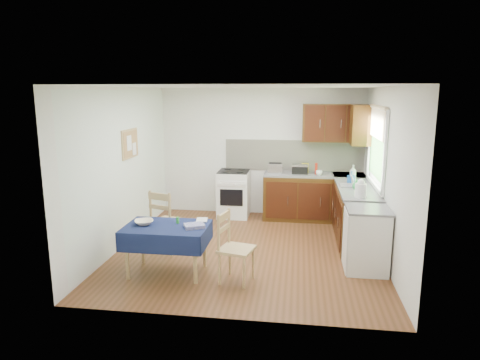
# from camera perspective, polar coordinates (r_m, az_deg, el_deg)

# --- Properties ---
(floor) EXTENTS (4.20, 4.20, 0.00)m
(floor) POSITION_cam_1_polar(r_m,az_deg,el_deg) (6.79, 1.07, -9.26)
(floor) COLOR #522F16
(floor) RESTS_ON ground
(ceiling) EXTENTS (4.00, 4.20, 0.02)m
(ceiling) POSITION_cam_1_polar(r_m,az_deg,el_deg) (6.34, 1.16, 12.36)
(ceiling) COLOR white
(ceiling) RESTS_ON wall_back
(wall_back) EXTENTS (4.00, 0.02, 2.50)m
(wall_back) POSITION_cam_1_polar(r_m,az_deg,el_deg) (8.51, 2.80, 3.74)
(wall_back) COLOR white
(wall_back) RESTS_ON ground
(wall_front) EXTENTS (4.00, 0.02, 2.50)m
(wall_front) POSITION_cam_1_polar(r_m,az_deg,el_deg) (4.42, -2.13, -3.77)
(wall_front) COLOR white
(wall_front) RESTS_ON ground
(wall_left) EXTENTS (0.02, 4.20, 2.50)m
(wall_left) POSITION_cam_1_polar(r_m,az_deg,el_deg) (6.97, -15.45, 1.55)
(wall_left) COLOR white
(wall_left) RESTS_ON ground
(wall_right) EXTENTS (0.02, 4.20, 2.50)m
(wall_right) POSITION_cam_1_polar(r_m,az_deg,el_deg) (6.52, 18.84, 0.67)
(wall_right) COLOR white
(wall_right) RESTS_ON ground
(base_cabinets) EXTENTS (1.90, 2.30, 0.86)m
(base_cabinets) POSITION_cam_1_polar(r_m,az_deg,el_deg) (7.83, 12.12, -3.33)
(base_cabinets) COLOR #341E09
(base_cabinets) RESTS_ON ground
(worktop_back) EXTENTS (1.90, 0.60, 0.04)m
(worktop_back) POSITION_cam_1_polar(r_m,az_deg,el_deg) (8.24, 9.87, 0.72)
(worktop_back) COLOR slate
(worktop_back) RESTS_ON base_cabinets
(worktop_right) EXTENTS (0.60, 1.70, 0.04)m
(worktop_right) POSITION_cam_1_polar(r_m,az_deg,el_deg) (7.18, 15.34, -1.17)
(worktop_right) COLOR slate
(worktop_right) RESTS_ON base_cabinets
(worktop_corner) EXTENTS (0.60, 0.60, 0.04)m
(worktop_corner) POSITION_cam_1_polar(r_m,az_deg,el_deg) (8.29, 14.36, 0.59)
(worktop_corner) COLOR slate
(worktop_corner) RESTS_ON base_cabinets
(splashback) EXTENTS (2.70, 0.02, 0.60)m
(splashback) POSITION_cam_1_polar(r_m,az_deg,el_deg) (8.47, 7.18, 3.28)
(splashback) COLOR beige
(splashback) RESTS_ON wall_back
(upper_cabinets) EXTENTS (1.20, 0.85, 0.70)m
(upper_cabinets) POSITION_cam_1_polar(r_m,az_deg,el_deg) (8.15, 13.47, 7.33)
(upper_cabinets) COLOR #341E09
(upper_cabinets) RESTS_ON wall_back
(stove) EXTENTS (0.60, 0.61, 0.92)m
(stove) POSITION_cam_1_polar(r_m,az_deg,el_deg) (8.42, -0.83, -1.81)
(stove) COLOR white
(stove) RESTS_ON ground
(window) EXTENTS (0.04, 1.48, 1.26)m
(window) POSITION_cam_1_polar(r_m,az_deg,el_deg) (7.14, 17.80, 4.90)
(window) COLOR #295523
(window) RESTS_ON wall_right
(fridge) EXTENTS (0.58, 0.60, 0.89)m
(fridge) POSITION_cam_1_polar(r_m,az_deg,el_deg) (6.15, 16.52, -7.64)
(fridge) COLOR white
(fridge) RESTS_ON ground
(corkboard) EXTENTS (0.04, 0.62, 0.47)m
(corkboard) POSITION_cam_1_polar(r_m,az_deg,el_deg) (7.18, -14.45, 4.71)
(corkboard) COLOR tan
(corkboard) RESTS_ON wall_left
(dining_table) EXTENTS (1.11, 0.75, 0.67)m
(dining_table) POSITION_cam_1_polar(r_m,az_deg,el_deg) (5.86, -9.75, -7.00)
(dining_table) COLOR #101E42
(dining_table) RESTS_ON ground
(chair_far) EXTENTS (0.55, 0.55, 0.98)m
(chair_far) POSITION_cam_1_polar(r_m,az_deg,el_deg) (6.64, -9.86, -5.20)
(chair_far) COLOR tan
(chair_far) RESTS_ON ground
(chair_near) EXTENTS (0.50, 0.50, 0.93)m
(chair_near) POSITION_cam_1_polar(r_m,az_deg,el_deg) (5.56, -0.92, -8.69)
(chair_near) COLOR tan
(chair_near) RESTS_ON ground
(toaster) EXTENTS (0.28, 0.17, 0.21)m
(toaster) POSITION_cam_1_polar(r_m,az_deg,el_deg) (8.16, 4.73, 1.57)
(toaster) COLOR #AEADB2
(toaster) RESTS_ON worktop_back
(sandwich_press) EXTENTS (0.30, 0.26, 0.17)m
(sandwich_press) POSITION_cam_1_polar(r_m,az_deg,el_deg) (8.20, 7.99, 1.47)
(sandwich_press) COLOR black
(sandwich_press) RESTS_ON worktop_back
(sauce_bottle) EXTENTS (0.05, 0.05, 0.21)m
(sauce_bottle) POSITION_cam_1_polar(r_m,az_deg,el_deg) (8.15, 10.12, 1.49)
(sauce_bottle) COLOR red
(sauce_bottle) RESTS_ON worktop_back
(yellow_packet) EXTENTS (0.14, 0.10, 0.18)m
(yellow_packet) POSITION_cam_1_polar(r_m,az_deg,el_deg) (8.31, 8.65, 1.60)
(yellow_packet) COLOR yellow
(yellow_packet) RESTS_ON worktop_back
(dish_rack) EXTENTS (0.38, 0.29, 0.18)m
(dish_rack) POSITION_cam_1_polar(r_m,az_deg,el_deg) (7.27, 14.73, -0.62)
(dish_rack) COLOR gray
(dish_rack) RESTS_ON worktop_right
(kettle) EXTENTS (0.17, 0.17, 0.28)m
(kettle) POSITION_cam_1_polar(r_m,az_deg,el_deg) (6.52, 15.79, -1.18)
(kettle) COLOR white
(kettle) RESTS_ON worktop_right
(cup) EXTENTS (0.13, 0.13, 0.09)m
(cup) POSITION_cam_1_polar(r_m,az_deg,el_deg) (8.09, 10.50, 0.95)
(cup) COLOR white
(cup) RESTS_ON worktop_back
(soap_bottle_a) EXTENTS (0.13, 0.13, 0.30)m
(soap_bottle_a) POSITION_cam_1_polar(r_m,az_deg,el_deg) (7.55, 14.82, 0.81)
(soap_bottle_a) COLOR white
(soap_bottle_a) RESTS_ON worktop_right
(soap_bottle_b) EXTENTS (0.13, 0.13, 0.21)m
(soap_bottle_b) POSITION_cam_1_polar(r_m,az_deg,el_deg) (7.46, 14.60, 0.32)
(soap_bottle_b) COLOR #1C5CA7
(soap_bottle_b) RESTS_ON worktop_right
(soap_bottle_c) EXTENTS (0.18, 0.18, 0.17)m
(soap_bottle_c) POSITION_cam_1_polar(r_m,az_deg,el_deg) (7.03, 15.26, -0.57)
(soap_bottle_c) COLOR green
(soap_bottle_c) RESTS_ON worktop_right
(plate_bowl) EXTENTS (0.32, 0.32, 0.06)m
(plate_bowl) POSITION_cam_1_polar(r_m,az_deg,el_deg) (5.94, -12.68, -5.52)
(plate_bowl) COLOR #F9E9CB
(plate_bowl) RESTS_ON dining_table
(book) EXTENTS (0.18, 0.23, 0.02)m
(book) POSITION_cam_1_polar(r_m,az_deg,el_deg) (5.99, -5.84, -5.34)
(book) COLOR white
(book) RESTS_ON dining_table
(spice_jar) EXTENTS (0.04, 0.04, 0.09)m
(spice_jar) POSITION_cam_1_polar(r_m,az_deg,el_deg) (5.90, -8.32, -5.32)
(spice_jar) COLOR #24862D
(spice_jar) RESTS_ON dining_table
(tea_towel) EXTENTS (0.32, 0.29, 0.05)m
(tea_towel) POSITION_cam_1_polar(r_m,az_deg,el_deg) (5.70, -6.11, -6.10)
(tea_towel) COLOR navy
(tea_towel) RESTS_ON dining_table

